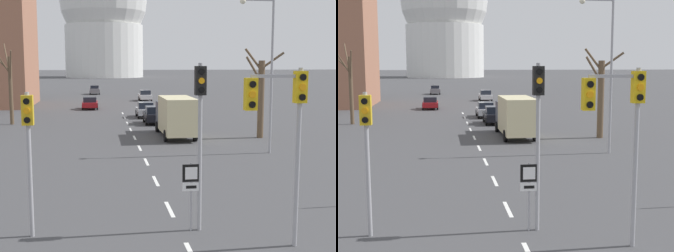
% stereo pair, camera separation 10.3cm
% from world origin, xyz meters
% --- Properties ---
extents(lane_stripe_1, '(0.16, 2.00, 0.01)m').
position_xyz_m(lane_stripe_1, '(0.00, 8.63, 0.00)').
color(lane_stripe_1, silver).
rests_on(lane_stripe_1, ground_plane).
extents(lane_stripe_2, '(0.16, 2.00, 0.01)m').
position_xyz_m(lane_stripe_2, '(0.00, 13.13, 0.00)').
color(lane_stripe_2, silver).
rests_on(lane_stripe_2, ground_plane).
extents(lane_stripe_3, '(0.16, 2.00, 0.01)m').
position_xyz_m(lane_stripe_3, '(0.00, 17.63, 0.00)').
color(lane_stripe_3, silver).
rests_on(lane_stripe_3, ground_plane).
extents(lane_stripe_4, '(0.16, 2.00, 0.01)m').
position_xyz_m(lane_stripe_4, '(0.00, 22.13, 0.00)').
color(lane_stripe_4, silver).
rests_on(lane_stripe_4, ground_plane).
extents(lane_stripe_5, '(0.16, 2.00, 0.01)m').
position_xyz_m(lane_stripe_5, '(0.00, 26.63, 0.00)').
color(lane_stripe_5, silver).
rests_on(lane_stripe_5, ground_plane).
extents(lane_stripe_6, '(0.16, 2.00, 0.01)m').
position_xyz_m(lane_stripe_6, '(0.00, 31.13, 0.00)').
color(lane_stripe_6, silver).
rests_on(lane_stripe_6, ground_plane).
extents(lane_stripe_7, '(0.16, 2.00, 0.01)m').
position_xyz_m(lane_stripe_7, '(0.00, 35.63, 0.00)').
color(lane_stripe_7, silver).
rests_on(lane_stripe_7, ground_plane).
extents(lane_stripe_8, '(0.16, 2.00, 0.01)m').
position_xyz_m(lane_stripe_8, '(0.00, 40.13, 0.00)').
color(lane_stripe_8, silver).
rests_on(lane_stripe_8, ground_plane).
extents(lane_stripe_9, '(0.16, 2.00, 0.01)m').
position_xyz_m(lane_stripe_9, '(0.00, 44.63, 0.00)').
color(lane_stripe_9, silver).
rests_on(lane_stripe_9, ground_plane).
extents(traffic_signal_centre_tall, '(0.36, 0.34, 5.71)m').
position_xyz_m(traffic_signal_centre_tall, '(0.67, 6.21, 3.95)').
color(traffic_signal_centre_tall, '#9E9EA3').
rests_on(traffic_signal_centre_tall, ground_plane).
extents(traffic_signal_near_right, '(1.90, 0.34, 5.57)m').
position_xyz_m(traffic_signal_near_right, '(2.82, 4.38, 4.22)').
color(traffic_signal_near_right, '#9E9EA3').
rests_on(traffic_signal_near_right, ground_plane).
extents(traffic_signal_near_left, '(0.36, 0.34, 4.79)m').
position_xyz_m(traffic_signal_near_left, '(-4.94, 6.43, 3.35)').
color(traffic_signal_near_left, '#9E9EA3').
rests_on(traffic_signal_near_left, ground_plane).
extents(route_sign_post, '(0.60, 0.08, 2.37)m').
position_xyz_m(route_sign_post, '(0.37, 6.18, 1.61)').
color(route_sign_post, '#9E9EA3').
rests_on(route_sign_post, ground_plane).
extents(street_lamp_right, '(2.23, 0.36, 9.63)m').
position_xyz_m(street_lamp_right, '(7.73, 19.21, 5.80)').
color(street_lamp_right, '#9E9EA3').
rests_on(street_lamp_right, ground_plane).
extents(sedan_near_left, '(1.87, 3.92, 1.64)m').
position_xyz_m(sedan_near_left, '(4.35, 62.26, 0.82)').
color(sedan_near_left, silver).
rests_on(sedan_near_left, ground_plane).
extents(sedan_near_right, '(1.84, 3.90, 1.63)m').
position_xyz_m(sedan_near_right, '(2.19, 40.24, 0.83)').
color(sedan_near_right, '#B7B7BC').
rests_on(sedan_near_right, ground_plane).
extents(sedan_mid_centre, '(1.83, 4.36, 1.66)m').
position_xyz_m(sedan_mid_centre, '(-3.41, 78.70, 0.85)').
color(sedan_mid_centre, slate).
rests_on(sedan_mid_centre, ground_plane).
extents(sedan_far_left, '(1.75, 3.86, 1.68)m').
position_xyz_m(sedan_far_left, '(2.41, 34.75, 0.85)').
color(sedan_far_left, black).
rests_on(sedan_far_left, ground_plane).
extents(sedan_far_right, '(1.96, 4.04, 1.55)m').
position_xyz_m(sedan_far_right, '(-3.77, 50.08, 0.79)').
color(sedan_far_right, maroon).
rests_on(sedan_far_right, ground_plane).
extents(delivery_truck, '(2.44, 7.20, 3.14)m').
position_xyz_m(delivery_truck, '(3.21, 26.65, 1.70)').
color(delivery_truck, '#333842').
rests_on(delivery_truck, ground_plane).
extents(bare_tree_left_near, '(1.97, 3.99, 7.63)m').
position_xyz_m(bare_tree_left_near, '(-10.83, 36.29, 3.63)').
color(bare_tree_left_near, brown).
rests_on(bare_tree_left_near, ground_plane).
extents(bare_tree_right_near, '(3.03, 0.87, 6.83)m').
position_xyz_m(bare_tree_right_near, '(9.57, 25.26, 3.27)').
color(bare_tree_right_near, brown).
rests_on(bare_tree_right_near, ground_plane).
extents(capitol_dome, '(35.27, 35.27, 49.82)m').
position_xyz_m(capitol_dome, '(0.00, 187.42, 24.27)').
color(capitol_dome, silver).
rests_on(capitol_dome, ground_plane).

